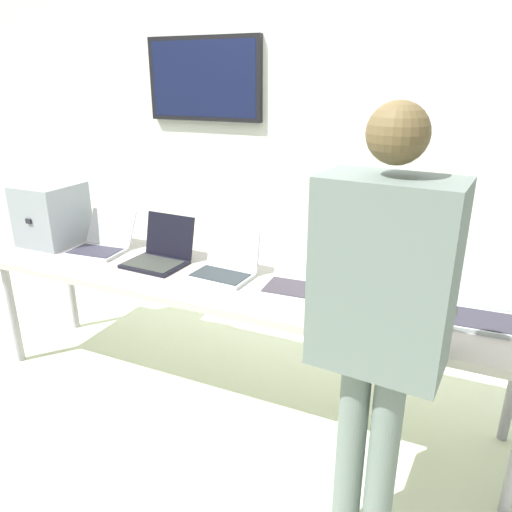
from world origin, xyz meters
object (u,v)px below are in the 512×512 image
Objects in this scene: laptop_station_1 at (160,253)px; equipment_box at (52,214)px; laptop_station_0 at (102,242)px; laptop_station_5 at (493,307)px; laptop_station_3 at (304,277)px; laptop_station_2 at (226,266)px; workbench at (230,287)px; person at (381,308)px; coffee_mug at (386,324)px; laptop_station_4 at (395,290)px.

equipment_box is at bearing 178.44° from laptop_station_1.
laptop_station_0 is 0.95× the size of laptop_station_5.
equipment_box is 1.72m from laptop_station_3.
laptop_station_0 is at bearing 0.89° from equipment_box.
laptop_station_1 is 1.01× the size of laptop_station_2.
laptop_station_5 is (1.28, 0.08, 0.11)m from workbench.
person is (0.95, -0.66, 0.23)m from laptop_station_2.
coffee_mug is at bearing 94.86° from person.
person reaches higher than workbench.
laptop_station_1 is 1.38m from coffee_mug.
workbench is at bearing 145.41° from person.
equipment_box is (-1.32, 0.07, 0.24)m from workbench.
person is (1.84, -0.70, 0.24)m from laptop_station_0.
workbench is at bearing -170.49° from laptop_station_3.
laptop_station_1 is at bearing -3.61° from laptop_station_0.
laptop_station_1 is at bearing -1.56° from equipment_box.
laptop_station_4 reaches higher than laptop_station_2.
laptop_station_2 is (0.89, -0.04, 0.00)m from laptop_station_0.
laptop_station_2 is 3.91× the size of coffee_mug.
laptop_station_1 is (0.85, -0.02, -0.13)m from equipment_box.
equipment_box is 1.03× the size of laptop_station_0.
coffee_mug is (1.81, -0.32, -0.01)m from laptop_station_0.
laptop_station_4 is at bearing 93.27° from coffee_mug.
coffee_mug is at bearing -12.34° from laptop_station_1.
laptop_station_1 is 0.94× the size of laptop_station_4.
workbench is at bearing -38.02° from laptop_station_2.
laptop_station_1 is 3.96× the size of coffee_mug.
coffee_mug is (0.47, -0.32, -0.01)m from laptop_station_3.
laptop_station_4 is (0.85, 0.07, 0.11)m from workbench.
laptop_station_2 is 0.20× the size of person.
equipment_box is at bearing -179.11° from laptop_station_0.
laptop_station_0 is 1.09× the size of laptop_station_1.
laptop_station_0 is 0.46m from laptop_station_1.
laptop_station_2 is at bearing -1.23° from laptop_station_1.
workbench is 0.41m from laptop_station_3.
laptop_station_5 is at bearing 38.88° from coffee_mug.
equipment_box reaches higher than laptop_station_5.
laptop_station_3 is (1.72, -0.00, -0.14)m from equipment_box.
laptop_station_3 reaches higher than coffee_mug.
laptop_station_0 is 0.95× the size of laptop_station_3.
equipment_box is at bearing -179.83° from laptop_station_4.
laptop_station_1 is at bearing 178.77° from laptop_station_2.
laptop_station_5 is at bearing 0.86° from laptop_station_4.
person is (0.05, -0.70, 0.23)m from laptop_station_4.
person reaches higher than laptop_station_1.
laptop_station_0 is (-0.94, 0.07, 0.10)m from workbench.
laptop_station_3 is (1.33, -0.01, 0.00)m from laptop_station_0.
person is at bearing -118.33° from laptop_station_5.
laptop_station_3 is 0.46m from laptop_station_4.
person is 0.45m from coffee_mug.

